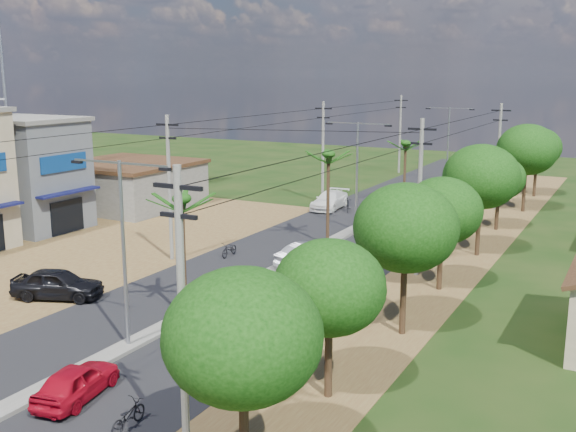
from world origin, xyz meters
name	(u,v)px	position (x,y,z in m)	size (l,w,h in m)	color
ground	(129,348)	(0.00, 0.00, 0.00)	(160.00, 160.00, 0.00)	black
road	(293,262)	(0.00, 15.00, 0.02)	(12.00, 110.00, 0.04)	black
median	(315,250)	(0.00, 18.00, 0.09)	(1.00, 90.00, 0.18)	#605E56
dirt_lot_west	(31,258)	(-15.00, 8.00, 0.02)	(18.00, 46.00, 0.04)	brown
dirt_shoulder_east	(428,282)	(8.50, 15.00, 0.01)	(5.00, 90.00, 0.03)	brown
shophouse_grey	(25,173)	(-21.98, 14.00, 4.16)	(9.00, 6.40, 8.30)	#54585C
low_shed	(128,184)	(-21.00, 24.00, 1.97)	(10.40, 10.40, 3.95)	#605E56
tree_east_a	(243,336)	(9.50, -6.00, 4.49)	(4.40, 4.40, 6.37)	black
tree_east_b	(329,288)	(9.30, 0.00, 4.11)	(4.00, 4.00, 5.83)	black
tree_east_c	(406,228)	(9.70, 7.00, 4.86)	(4.60, 4.60, 6.83)	black
tree_east_d	(443,211)	(9.40, 14.00, 4.34)	(4.20, 4.20, 6.13)	black
tree_east_e	(481,177)	(9.60, 22.00, 5.09)	(4.80, 4.80, 7.14)	black
tree_east_f	(499,178)	(9.20, 30.00, 3.89)	(3.80, 3.80, 5.52)	black
tree_east_g	(527,150)	(9.80, 38.00, 5.24)	(5.00, 5.00, 7.38)	black
tree_east_h	(537,148)	(9.50, 46.00, 4.64)	(4.40, 4.40, 6.52)	black
palm_median_near	(182,204)	(0.00, 4.00, 5.54)	(2.00, 2.00, 6.15)	black
palm_median_mid	(328,158)	(0.00, 20.00, 5.90)	(2.00, 2.00, 6.55)	black
palm_median_far	(406,146)	(0.00, 36.00, 5.26)	(2.00, 2.00, 5.85)	black
streetlight_near	(123,239)	(0.00, 0.00, 4.79)	(5.10, 0.18, 8.00)	gray
streetlight_mid	(357,166)	(0.00, 25.00, 4.79)	(5.10, 0.18, 8.00)	gray
streetlight_far	(448,138)	(0.00, 50.00, 4.79)	(5.10, 0.18, 8.00)	gray
utility_pole_w_b	(169,185)	(-7.00, 12.00, 4.76)	(1.60, 0.24, 9.00)	#605E56
utility_pole_w_c	(323,150)	(-7.00, 34.00, 4.76)	(1.60, 0.24, 9.00)	#605E56
utility_pole_w_d	(400,132)	(-7.00, 55.00, 4.76)	(1.60, 0.24, 9.00)	#605E56
utility_pole_e_a	(182,315)	(7.50, -6.00, 4.76)	(1.60, 0.24, 9.00)	#605E56
utility_pole_e_b	(419,194)	(7.50, 16.00, 4.76)	(1.60, 0.24, 9.00)	#605E56
utility_pole_e_c	(498,154)	(7.50, 38.00, 4.76)	(1.60, 0.24, 9.00)	#605E56
car_red_near	(77,383)	(1.50, -4.41, 0.65)	(1.52, 3.79, 1.29)	#A00819
car_silver_mid	(313,256)	(1.66, 14.32, 0.79)	(1.66, 4.77, 1.57)	#A0A2A8
car_white_far	(330,201)	(-5.00, 31.24, 0.74)	(2.08, 5.13, 1.49)	silver
car_parked_dark	(58,284)	(-7.50, 3.20, 0.79)	(1.86, 4.62, 1.57)	black
moto_rider_east	(128,417)	(4.53, -5.17, 0.46)	(0.61, 1.75, 0.92)	black
moto_rider_west_a	(229,250)	(-4.19, 14.27, 0.47)	(0.62, 1.78, 0.93)	black
moto_rider_west_b	(348,205)	(-3.20, 30.95, 0.57)	(0.54, 1.91, 1.15)	black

